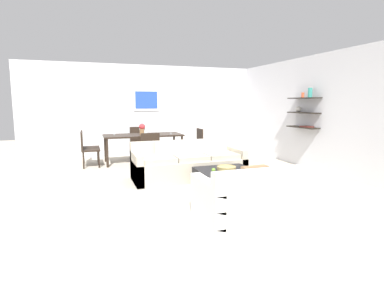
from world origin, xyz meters
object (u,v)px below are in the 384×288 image
at_px(loveseat_white, 256,198).
at_px(wine_glass_head, 141,129).
at_px(dining_chair_foot, 150,148).
at_px(dining_table, 143,137).
at_px(dining_chair_left_near, 87,147).
at_px(coffee_table, 228,181).
at_px(dining_chair_right_near, 196,142).
at_px(wine_glass_right_near, 171,130).
at_px(apple_on_coffee_table, 213,170).
at_px(decorative_bowl, 226,168).
at_px(dining_chair_left_far, 87,145).
at_px(dining_chair_head, 138,140).
at_px(sofa_beige, 188,165).
at_px(centerpiece_vase, 142,129).
at_px(wine_glass_foot, 146,132).
at_px(wine_glass_left_far, 114,131).

distance_m(loveseat_white, wine_glass_head, 4.99).
bearing_deg(dining_chair_foot, dining_table, 90.00).
bearing_deg(dining_chair_left_near, coffee_table, -51.51).
bearing_deg(dining_chair_right_near, wine_glass_right_near, 172.60).
distance_m(apple_on_coffee_table, dining_chair_right_near, 3.13).
bearing_deg(dining_chair_right_near, decorative_bowl, -99.22).
distance_m(coffee_table, dining_chair_left_far, 4.17).
relative_size(dining_chair_left_far, dining_chair_head, 1.00).
height_order(sofa_beige, decorative_bowl, sofa_beige).
xyz_separation_m(dining_chair_left_far, centerpiece_vase, (1.41, -0.19, 0.40)).
relative_size(dining_chair_right_near, dining_chair_foot, 1.00).
distance_m(wine_glass_foot, wine_glass_head, 0.77).
bearing_deg(dining_chair_right_near, loveseat_white, -99.15).
xyz_separation_m(dining_chair_left_far, wine_glass_head, (1.43, 0.18, 0.37)).
bearing_deg(wine_glass_foot, dining_chair_foot, -90.00).
relative_size(dining_chair_head, wine_glass_foot, 5.91).
xyz_separation_m(sofa_beige, apple_on_coffee_table, (0.08, -1.16, 0.12)).
relative_size(apple_on_coffee_table, centerpiece_vase, 0.25).
relative_size(decorative_bowl, wine_glass_left_far, 2.29).
height_order(dining_table, centerpiece_vase, centerpiece_vase).
distance_m(dining_chair_left_far, wine_glass_right_near, 2.22).
relative_size(decorative_bowl, dining_chair_left_near, 0.40).
bearing_deg(dining_chair_foot, loveseat_white, -78.65).
bearing_deg(dining_chair_foot, wine_glass_head, 90.00).
bearing_deg(wine_glass_foot, dining_table, 90.00).
height_order(apple_on_coffee_table, wine_glass_foot, wine_glass_foot).
relative_size(wine_glass_foot, wine_glass_right_near, 0.86).
xyz_separation_m(decorative_bowl, dining_chair_left_near, (-2.39, 2.93, 0.09)).
xyz_separation_m(apple_on_coffee_table, centerpiece_vase, (-0.68, 3.24, 0.49)).
height_order(dining_chair_foot, wine_glass_head, wine_glass_head).
distance_m(dining_chair_right_near, centerpiece_vase, 1.52).
bearing_deg(dining_chair_left_near, dining_chair_foot, -24.45).
xyz_separation_m(coffee_table, dining_chair_right_near, (0.48, 3.00, 0.31)).
bearing_deg(wine_glass_foot, wine_glass_head, 90.00).
bearing_deg(loveseat_white, sofa_beige, 93.76).
height_order(sofa_beige, wine_glass_head, wine_glass_head).
height_order(dining_chair_foot, wine_glass_right_near, wine_glass_right_near).
bearing_deg(sofa_beige, decorative_bowl, -70.18).
distance_m(sofa_beige, apple_on_coffee_table, 1.17).
bearing_deg(wine_glass_left_far, dining_chair_left_near, -155.89).
distance_m(dining_table, wine_glass_left_far, 0.77).
height_order(sofa_beige, dining_chair_foot, dining_chair_foot).
height_order(apple_on_coffee_table, wine_glass_left_far, wine_glass_left_far).
relative_size(dining_chair_foot, wine_glass_foot, 5.91).
bearing_deg(dining_chair_head, coffee_table, -76.74).
bearing_deg(wine_glass_foot, sofa_beige, -71.18).
bearing_deg(dining_chair_head, wine_glass_foot, -90.00).
bearing_deg(dining_chair_left_near, wine_glass_foot, -7.33).
height_order(loveseat_white, wine_glass_foot, wine_glass_foot).
height_order(loveseat_white, dining_table, loveseat_white).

